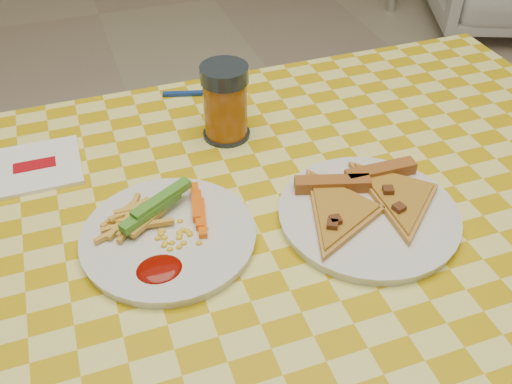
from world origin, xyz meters
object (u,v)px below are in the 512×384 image
(table, at_px, (261,270))
(plate_left, at_px, (169,238))
(plate_right, at_px, (368,216))
(drink_glass, at_px, (225,103))

(table, bearing_deg, plate_left, 167.25)
(plate_left, bearing_deg, table, -12.75)
(plate_right, xyz_separation_m, drink_glass, (-0.13, 0.26, 0.06))
(table, relative_size, drink_glass, 10.09)
(drink_glass, bearing_deg, plate_left, -124.47)
(table, xyz_separation_m, drink_glass, (0.03, 0.24, 0.14))
(plate_right, bearing_deg, table, 171.59)
(table, bearing_deg, plate_right, -8.41)
(plate_left, distance_m, drink_glass, 0.26)
(table, bearing_deg, drink_glass, 84.06)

